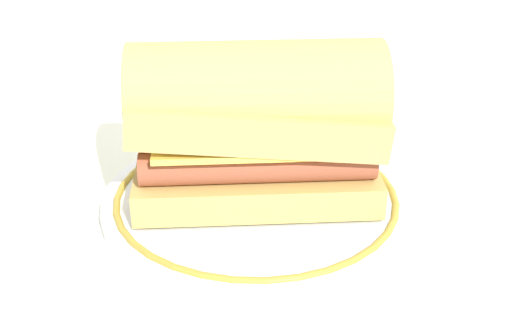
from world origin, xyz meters
TOP-DOWN VIEW (x-y plane):
  - ground_plane at (0.00, 0.00)m, footprint 1.50×1.50m
  - plate at (0.02, 0.01)m, footprint 0.25×0.25m
  - sausage_sandwich at (0.02, 0.01)m, footprint 0.21×0.13m

SIDE VIEW (x-z plane):
  - ground_plane at x=0.00m, z-range 0.00..0.00m
  - plate at x=0.02m, z-range 0.00..0.02m
  - sausage_sandwich at x=0.02m, z-range 0.01..0.14m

